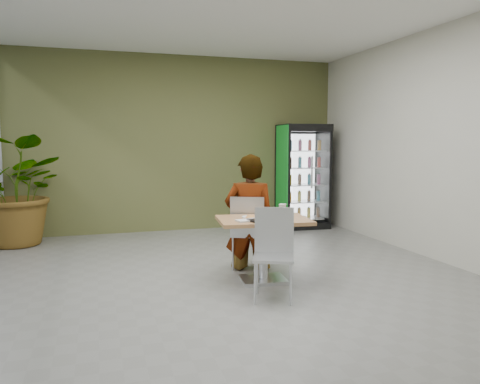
# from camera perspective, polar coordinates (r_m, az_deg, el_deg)

# --- Properties ---
(ground) EXTENTS (7.00, 7.00, 0.00)m
(ground) POSITION_cam_1_polar(r_m,az_deg,el_deg) (5.51, -0.83, -11.10)
(ground) COLOR slate
(ground) RESTS_ON ground
(room_envelope) EXTENTS (6.00, 7.00, 3.20)m
(room_envelope) POSITION_cam_1_polar(r_m,az_deg,el_deg) (5.27, -0.86, 5.77)
(room_envelope) COLOR beige
(room_envelope) RESTS_ON ground
(dining_table) EXTENTS (1.12, 0.84, 0.75)m
(dining_table) POSITION_cam_1_polar(r_m,az_deg,el_deg) (5.47, 2.86, -5.43)
(dining_table) COLOR #A67647
(dining_table) RESTS_ON ground
(chair_far) EXTENTS (0.56, 0.56, 0.95)m
(chair_far) POSITION_cam_1_polar(r_m,az_deg,el_deg) (5.95, 0.96, -4.28)
(chair_far) COLOR silver
(chair_far) RESTS_ON ground
(chair_near) EXTENTS (0.55, 0.55, 0.94)m
(chair_near) POSITION_cam_1_polar(r_m,az_deg,el_deg) (4.95, 4.14, -6.51)
(chair_near) COLOR silver
(chair_near) RESTS_ON ground
(seated_woman) EXTENTS (0.77, 0.65, 1.78)m
(seated_woman) POSITION_cam_1_polar(r_m,az_deg,el_deg) (5.99, 1.20, -3.90)
(seated_woman) COLOR black
(seated_woman) RESTS_ON ground
(pizza_plate) EXTENTS (0.33, 0.26, 0.03)m
(pizza_plate) POSITION_cam_1_polar(r_m,az_deg,el_deg) (5.49, 1.58, -2.96)
(pizza_plate) COLOR silver
(pizza_plate) RESTS_ON dining_table
(soda_cup) EXTENTS (0.09, 0.09, 0.16)m
(soda_cup) POSITION_cam_1_polar(r_m,az_deg,el_deg) (5.51, 5.20, -2.32)
(soda_cup) COLOR silver
(soda_cup) RESTS_ON dining_table
(napkin_stack) EXTENTS (0.17, 0.17, 0.02)m
(napkin_stack) POSITION_cam_1_polar(r_m,az_deg,el_deg) (5.21, 0.45, -3.52)
(napkin_stack) COLOR silver
(napkin_stack) RESTS_ON dining_table
(cafeteria_tray) EXTENTS (0.48, 0.42, 0.02)m
(cafeteria_tray) POSITION_cam_1_polar(r_m,az_deg,el_deg) (5.24, 3.44, -3.45)
(cafeteria_tray) COLOR black
(cafeteria_tray) RESTS_ON dining_table
(beverage_fridge) EXTENTS (0.93, 0.73, 1.96)m
(beverage_fridge) POSITION_cam_1_polar(r_m,az_deg,el_deg) (9.00, 7.72, 1.91)
(beverage_fridge) COLOR black
(beverage_fridge) RESTS_ON ground
(potted_plant) EXTENTS (1.99, 1.87, 1.76)m
(potted_plant) POSITION_cam_1_polar(r_m,az_deg,el_deg) (8.14, -25.28, 0.21)
(potted_plant) COLOR #2A6B2C
(potted_plant) RESTS_ON ground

